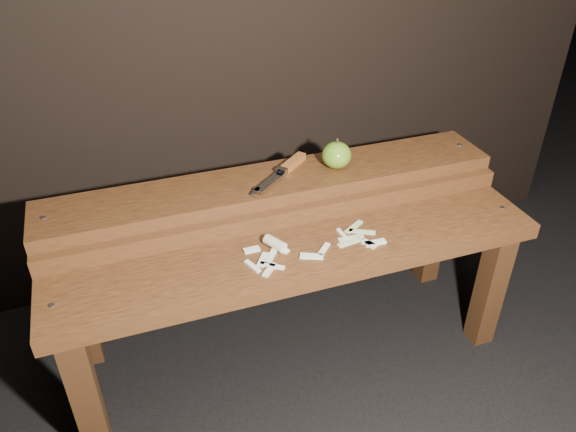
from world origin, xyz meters
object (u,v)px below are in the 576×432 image
object	(u,v)px
bench_front_tier	(305,276)
knife	(287,168)
apple	(337,155)
bench_rear_tier	(275,207)

from	to	relation	value
bench_front_tier	knife	world-z (taller)	knife
bench_front_tier	apple	world-z (taller)	apple
bench_front_tier	apple	size ratio (longest dim) A/B	14.51
bench_rear_tier	knife	distance (m)	0.11
bench_front_tier	knife	size ratio (longest dim) A/B	6.09
bench_rear_tier	knife	xyz separation A→B (m)	(0.04, 0.03, 0.10)
bench_front_tier	bench_rear_tier	xyz separation A→B (m)	(0.00, 0.23, 0.06)
bench_front_tier	knife	distance (m)	0.30
bench_rear_tier	knife	bearing A→B (deg)	31.30
bench_rear_tier	apple	size ratio (longest dim) A/B	14.51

